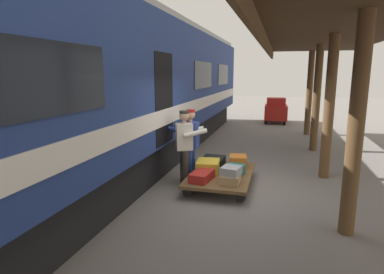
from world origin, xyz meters
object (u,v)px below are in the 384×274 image
(suitcase_teal_softside, at_px, (235,170))
(suitcase_yellow_case, at_px, (208,166))
(suitcase_tan_vintage, at_px, (231,179))
(suitcase_orange_carryall, at_px, (238,161))
(suitcase_black_hardshell, at_px, (213,161))
(porter_in_overalls, at_px, (190,143))
(suitcase_gray_aluminum, at_px, (231,171))
(train_car, at_px, (103,93))
(luggage_cart, at_px, (221,175))
(baggage_tug, at_px, (276,111))
(suitcase_red_plastic, at_px, (202,176))
(porter_by_door, at_px, (185,145))

(suitcase_teal_softside, distance_m, suitcase_yellow_case, 0.61)
(suitcase_tan_vintage, distance_m, suitcase_teal_softside, 0.59)
(suitcase_teal_softside, distance_m, suitcase_orange_carryall, 0.60)
(suitcase_black_hardshell, bearing_deg, porter_in_overalls, 48.11)
(suitcase_tan_vintage, distance_m, suitcase_yellow_case, 0.85)
(suitcase_black_hardshell, bearing_deg, suitcase_gray_aluminum, 117.28)
(train_car, xyz_separation_m, suitcase_orange_carryall, (-3.06, -0.81, -1.63))
(luggage_cart, distance_m, suitcase_yellow_case, 0.35)
(suitcase_gray_aluminum, xyz_separation_m, baggage_tug, (-0.69, -10.69, 0.08))
(suitcase_orange_carryall, bearing_deg, baggage_tug, -94.18)
(suitcase_red_plastic, relative_size, porter_by_door, 0.37)
(luggage_cart, relative_size, baggage_tug, 1.25)
(suitcase_tan_vintage, height_order, suitcase_yellow_case, suitcase_yellow_case)
(train_car, height_order, suitcase_orange_carryall, train_car)
(porter_in_overalls, bearing_deg, train_car, 8.50)
(suitcase_red_plastic, xyz_separation_m, baggage_tug, (-1.30, -10.69, 0.25))
(suitcase_red_plastic, xyz_separation_m, porter_in_overalls, (0.46, -0.68, 0.54))
(suitcase_red_plastic, height_order, suitcase_gray_aluminum, suitcase_gray_aluminum)
(suitcase_black_hardshell, height_order, suitcase_red_plastic, suitcase_black_hardshell)
(luggage_cart, bearing_deg, train_car, 4.44)
(suitcase_gray_aluminum, bearing_deg, luggage_cart, -62.58)
(porter_in_overalls, bearing_deg, suitcase_teal_softside, 175.52)
(train_car, relative_size, suitcase_teal_softside, 48.12)
(porter_by_door, bearing_deg, suitcase_gray_aluminum, 158.39)
(suitcase_orange_carryall, relative_size, suitcase_gray_aluminum, 1.18)
(train_car, xyz_separation_m, luggage_cart, (-2.75, -0.21, -1.81))
(suitcase_teal_softside, height_order, suitcase_red_plastic, suitcase_teal_softside)
(luggage_cart, bearing_deg, suitcase_orange_carryall, -117.14)
(suitcase_teal_softside, relative_size, suitcase_gray_aluminum, 1.11)
(suitcase_yellow_case, xyz_separation_m, suitcase_orange_carryall, (-0.61, -0.59, 0.01))
(suitcase_black_hardshell, xyz_separation_m, porter_by_door, (0.49, 0.75, 0.54))
(luggage_cart, bearing_deg, suitcase_teal_softside, 180.00)
(train_car, relative_size, suitcase_orange_carryall, 45.47)
(suitcase_teal_softside, xyz_separation_m, baggage_tug, (-0.69, -10.10, 0.23))
(suitcase_tan_vintage, bearing_deg, suitcase_teal_softside, -90.00)
(suitcase_teal_softside, height_order, porter_in_overalls, porter_in_overalls)
(suitcase_teal_softside, xyz_separation_m, suitcase_gray_aluminum, (-0.00, 0.60, 0.16))
(suitcase_black_hardshell, xyz_separation_m, suitcase_yellow_case, (0.00, 0.59, 0.04))
(luggage_cart, relative_size, suitcase_orange_carryall, 4.62)
(suitcase_tan_vintage, xyz_separation_m, porter_by_door, (1.10, -0.44, 0.55))
(suitcase_tan_vintage, height_order, baggage_tug, baggage_tug)
(suitcase_gray_aluminum, bearing_deg, porter_in_overalls, -32.36)
(luggage_cart, xyz_separation_m, suitcase_red_plastic, (0.30, 0.59, 0.13))
(porter_in_overalls, distance_m, baggage_tug, 10.17)
(baggage_tug, bearing_deg, suitcase_black_hardshell, 82.19)
(suitcase_black_hardshell, relative_size, suitcase_yellow_case, 1.01)
(suitcase_orange_carryall, bearing_deg, porter_by_door, 34.24)
(train_car, bearing_deg, suitcase_yellow_case, -175.01)
(suitcase_gray_aluminum, distance_m, baggage_tug, 10.71)
(porter_by_door, relative_size, baggage_tug, 0.98)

